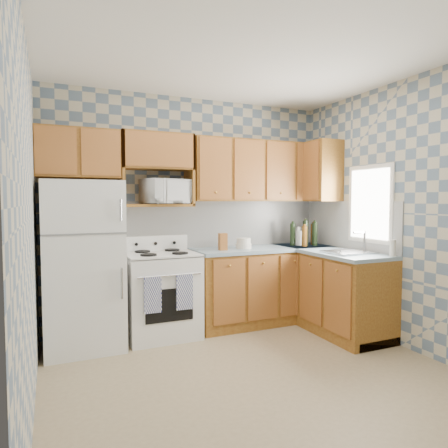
{
  "coord_description": "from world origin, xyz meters",
  "views": [
    {
      "loc": [
        -1.57,
        -2.95,
        1.48
      ],
      "look_at": [
        0.05,
        0.75,
        1.25
      ],
      "focal_mm": 32.0,
      "sensor_mm": 36.0,
      "label": 1
    }
  ],
  "objects_px": {
    "microwave": "(166,192)",
    "electric_kettle": "(299,238)",
    "stove_body": "(161,295)",
    "refrigerator": "(83,265)"
  },
  "relations": [
    {
      "from": "stove_body",
      "to": "microwave",
      "type": "xyz_separation_m",
      "value": [
        0.09,
        0.1,
        1.14
      ]
    },
    {
      "from": "refrigerator",
      "to": "stove_body",
      "type": "relative_size",
      "value": 1.87
    },
    {
      "from": "stove_body",
      "to": "electric_kettle",
      "type": "bearing_deg",
      "value": 1.79
    },
    {
      "from": "microwave",
      "to": "electric_kettle",
      "type": "height_order",
      "value": "microwave"
    },
    {
      "from": "refrigerator",
      "to": "stove_body",
      "type": "xyz_separation_m",
      "value": [
        0.8,
        0.03,
        -0.39
      ]
    },
    {
      "from": "refrigerator",
      "to": "microwave",
      "type": "height_order",
      "value": "microwave"
    },
    {
      "from": "refrigerator",
      "to": "microwave",
      "type": "relative_size",
      "value": 3.38
    },
    {
      "from": "microwave",
      "to": "electric_kettle",
      "type": "bearing_deg",
      "value": -21.27
    },
    {
      "from": "stove_body",
      "to": "microwave",
      "type": "relative_size",
      "value": 1.81
    },
    {
      "from": "stove_body",
      "to": "refrigerator",
      "type": "bearing_deg",
      "value": -178.22
    }
  ]
}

